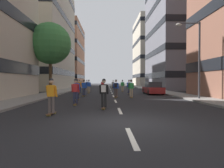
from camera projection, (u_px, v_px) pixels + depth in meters
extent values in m
plane|color=black|center=(111.00, 90.00, 33.55)|extent=(155.33, 155.33, 0.00)
cube|color=gray|center=(71.00, 89.00, 36.57)|extent=(2.58, 71.19, 0.14)
cube|color=gray|center=(149.00, 89.00, 36.99)|extent=(2.58, 71.19, 0.14)
cube|color=silver|center=(131.00, 137.00, 5.68)|extent=(0.16, 2.20, 0.01)
cube|color=silver|center=(120.00, 111.00, 10.67)|extent=(0.16, 2.20, 0.01)
cube|color=silver|center=(116.00, 101.00, 15.67)|extent=(0.16, 2.20, 0.01)
cube|color=silver|center=(113.00, 96.00, 20.67)|extent=(0.16, 2.20, 0.01)
cube|color=silver|center=(112.00, 93.00, 25.67)|extent=(0.16, 2.20, 0.01)
cube|color=silver|center=(111.00, 91.00, 30.66)|extent=(0.16, 2.20, 0.01)
cube|color=silver|center=(110.00, 90.00, 35.66)|extent=(0.16, 2.20, 0.01)
cube|color=silver|center=(110.00, 89.00, 40.66)|extent=(0.16, 2.20, 0.01)
cube|color=silver|center=(110.00, 88.00, 45.66)|extent=(0.16, 2.20, 0.01)
cube|color=silver|center=(109.00, 87.00, 50.65)|extent=(0.16, 2.20, 0.01)
cube|color=silver|center=(109.00, 86.00, 55.65)|extent=(0.16, 2.20, 0.01)
cube|color=silver|center=(109.00, 86.00, 60.65)|extent=(0.16, 2.20, 0.01)
cube|color=silver|center=(109.00, 86.00, 65.64)|extent=(0.16, 2.20, 0.01)
cube|color=#B2A893|center=(24.00, 35.00, 38.53)|extent=(16.75, 20.23, 21.36)
cube|color=black|center=(24.00, 73.00, 38.66)|extent=(16.87, 20.35, 1.10)
cube|color=black|center=(24.00, 46.00, 38.57)|extent=(16.87, 20.35, 1.10)
cube|color=black|center=(24.00, 19.00, 38.47)|extent=(16.87, 20.35, 1.10)
cube|color=#9E6B51|center=(55.00, 56.00, 61.55)|extent=(16.75, 18.69, 19.22)
cube|color=black|center=(55.00, 77.00, 61.67)|extent=(16.87, 18.81, 1.10)
cube|color=black|center=(55.00, 62.00, 61.58)|extent=(16.87, 18.81, 1.10)
cube|color=black|center=(55.00, 46.00, 61.50)|extent=(16.87, 18.81, 1.10)
cube|color=black|center=(55.00, 31.00, 61.42)|extent=(16.87, 18.81, 1.10)
cube|color=slate|center=(194.00, 33.00, 39.49)|extent=(16.75, 16.38, 22.54)
cube|color=black|center=(194.00, 76.00, 39.64)|extent=(16.87, 16.50, 1.10)
cube|color=black|center=(194.00, 53.00, 39.56)|extent=(16.87, 16.50, 1.10)
cube|color=black|center=(194.00, 31.00, 39.48)|extent=(16.87, 16.50, 1.10)
cube|color=black|center=(194.00, 9.00, 39.40)|extent=(16.87, 16.50, 1.10)
cube|color=#BCB29E|center=(162.00, 53.00, 62.50)|extent=(16.75, 16.15, 21.04)
cube|color=black|center=(162.00, 76.00, 62.63)|extent=(16.87, 16.27, 1.10)
cube|color=black|center=(162.00, 60.00, 62.54)|extent=(16.87, 16.27, 1.10)
cube|color=black|center=(162.00, 43.00, 62.45)|extent=(16.87, 16.27, 1.10)
cube|color=black|center=(162.00, 27.00, 62.36)|extent=(16.87, 16.27, 1.10)
cube|color=maroon|center=(153.00, 90.00, 23.85)|extent=(1.80, 4.40, 0.70)
cube|color=#2D3338|center=(153.00, 84.00, 23.68)|extent=(1.60, 2.10, 0.64)
cylinder|color=black|center=(144.00, 91.00, 25.28)|extent=(0.22, 0.64, 0.64)
cylinder|color=black|center=(156.00, 91.00, 25.32)|extent=(0.22, 0.64, 0.64)
cylinder|color=black|center=(149.00, 92.00, 22.38)|extent=(0.22, 0.64, 0.64)
cylinder|color=black|center=(163.00, 92.00, 22.42)|extent=(0.22, 0.64, 0.64)
cylinder|color=#4C3823|center=(50.00, 76.00, 23.29)|extent=(0.36, 0.36, 4.23)
sphere|color=#387A3D|center=(50.00, 44.00, 23.23)|extent=(4.93, 4.93, 4.93)
cylinder|color=#3F3F44|center=(199.00, 60.00, 16.56)|extent=(0.16, 0.16, 6.50)
cylinder|color=#3F3F44|center=(189.00, 23.00, 16.48)|extent=(1.80, 0.10, 0.10)
ellipsoid|color=silver|center=(179.00, 25.00, 16.46)|extent=(0.50, 0.30, 0.24)
cube|color=brown|center=(75.00, 104.00, 13.25)|extent=(0.26, 0.91, 0.02)
cylinder|color=#D8BF4C|center=(76.00, 104.00, 13.57)|extent=(0.18, 0.08, 0.07)
cylinder|color=#D8BF4C|center=(75.00, 105.00, 12.93)|extent=(0.18, 0.08, 0.07)
cylinder|color=#2D334C|center=(74.00, 98.00, 13.24)|extent=(0.15, 0.15, 0.80)
cylinder|color=#2D334C|center=(77.00, 98.00, 13.25)|extent=(0.15, 0.15, 0.80)
cube|color=red|center=(75.00, 88.00, 13.23)|extent=(0.33, 0.22, 0.55)
cylinder|color=red|center=(72.00, 88.00, 13.26)|extent=(0.11, 0.23, 0.55)
cylinder|color=red|center=(79.00, 88.00, 13.30)|extent=(0.11, 0.23, 0.55)
sphere|color=beige|center=(75.00, 81.00, 13.24)|extent=(0.22, 0.22, 0.22)
sphere|color=black|center=(75.00, 80.00, 13.24)|extent=(0.21, 0.21, 0.21)
cube|color=brown|center=(113.00, 88.00, 39.61)|extent=(0.41, 0.92, 0.02)
cylinder|color=#D8BF4C|center=(113.00, 89.00, 39.92)|extent=(0.19, 0.11, 0.07)
cylinder|color=#D8BF4C|center=(114.00, 89.00, 39.30)|extent=(0.19, 0.11, 0.07)
cylinder|color=black|center=(113.00, 86.00, 39.58)|extent=(0.17, 0.17, 0.80)
cylinder|color=black|center=(114.00, 86.00, 39.62)|extent=(0.17, 0.17, 0.80)
cube|color=white|center=(113.00, 83.00, 39.59)|extent=(0.36, 0.27, 0.55)
cylinder|color=white|center=(112.00, 83.00, 39.58)|extent=(0.14, 0.24, 0.55)
cylinder|color=white|center=(114.00, 83.00, 39.70)|extent=(0.14, 0.24, 0.55)
sphere|color=beige|center=(113.00, 81.00, 39.60)|extent=(0.22, 0.22, 0.22)
sphere|color=black|center=(113.00, 81.00, 39.60)|extent=(0.21, 0.21, 0.21)
cube|color=brown|center=(104.00, 108.00, 11.36)|extent=(0.29, 0.92, 0.02)
cylinder|color=#D8BF4C|center=(104.00, 108.00, 11.68)|extent=(0.19, 0.09, 0.07)
cylinder|color=#D8BF4C|center=(103.00, 109.00, 11.05)|extent=(0.19, 0.09, 0.07)
cylinder|color=black|center=(102.00, 101.00, 11.36)|extent=(0.15, 0.15, 0.80)
cylinder|color=black|center=(105.00, 101.00, 11.35)|extent=(0.15, 0.15, 0.80)
cube|color=black|center=(104.00, 89.00, 11.35)|extent=(0.34, 0.23, 0.55)
cylinder|color=black|center=(100.00, 89.00, 11.41)|extent=(0.11, 0.24, 0.55)
cylinder|color=black|center=(108.00, 89.00, 11.38)|extent=(0.11, 0.24, 0.55)
sphere|color=tan|center=(104.00, 81.00, 11.36)|extent=(0.22, 0.22, 0.22)
sphere|color=black|center=(104.00, 80.00, 11.36)|extent=(0.21, 0.21, 0.21)
cube|color=beige|center=(103.00, 89.00, 11.17)|extent=(0.27, 0.18, 0.40)
cube|color=brown|center=(80.00, 93.00, 24.74)|extent=(0.25, 0.91, 0.02)
cylinder|color=#D8BF4C|center=(80.00, 93.00, 25.05)|extent=(0.18, 0.08, 0.07)
cylinder|color=#D8BF4C|center=(80.00, 94.00, 24.42)|extent=(0.18, 0.08, 0.07)
cylinder|color=#2D334C|center=(79.00, 90.00, 24.72)|extent=(0.15, 0.15, 0.80)
cylinder|color=#2D334C|center=(80.00, 90.00, 24.74)|extent=(0.15, 0.15, 0.80)
cube|color=orange|center=(80.00, 84.00, 24.72)|extent=(0.33, 0.22, 0.55)
cylinder|color=orange|center=(78.00, 85.00, 24.75)|extent=(0.10, 0.23, 0.55)
cylinder|color=orange|center=(81.00, 85.00, 24.79)|extent=(0.10, 0.23, 0.55)
sphere|color=beige|center=(80.00, 81.00, 24.73)|extent=(0.22, 0.22, 0.22)
sphere|color=black|center=(80.00, 81.00, 24.73)|extent=(0.21, 0.21, 0.21)
cube|color=brown|center=(84.00, 96.00, 20.56)|extent=(0.40, 0.92, 0.02)
cylinder|color=#D8BF4C|center=(85.00, 96.00, 20.88)|extent=(0.19, 0.11, 0.07)
cylinder|color=#D8BF4C|center=(83.00, 96.00, 20.25)|extent=(0.19, 0.11, 0.07)
cylinder|color=#2D334C|center=(83.00, 92.00, 20.57)|extent=(0.17, 0.17, 0.80)
cylinder|color=#2D334C|center=(85.00, 92.00, 20.54)|extent=(0.17, 0.17, 0.80)
cube|color=blue|center=(84.00, 85.00, 20.54)|extent=(0.36, 0.27, 0.55)
cylinder|color=blue|center=(82.00, 86.00, 20.64)|extent=(0.14, 0.24, 0.55)
cylinder|color=blue|center=(86.00, 86.00, 20.55)|extent=(0.14, 0.24, 0.55)
sphere|color=#997051|center=(84.00, 81.00, 20.56)|extent=(0.22, 0.22, 0.22)
sphere|color=black|center=(84.00, 80.00, 20.56)|extent=(0.21, 0.21, 0.21)
cube|color=brown|center=(87.00, 90.00, 33.98)|extent=(0.40, 0.92, 0.02)
cylinder|color=#D8BF4C|center=(87.00, 90.00, 34.29)|extent=(0.19, 0.11, 0.07)
cylinder|color=#D8BF4C|center=(87.00, 90.00, 33.68)|extent=(0.19, 0.11, 0.07)
cylinder|color=tan|center=(86.00, 87.00, 33.95)|extent=(0.17, 0.17, 0.80)
cylinder|color=tan|center=(87.00, 87.00, 34.00)|extent=(0.17, 0.17, 0.80)
cube|color=blue|center=(87.00, 83.00, 33.97)|extent=(0.36, 0.27, 0.55)
cylinder|color=blue|center=(86.00, 84.00, 33.96)|extent=(0.14, 0.24, 0.55)
cylinder|color=blue|center=(88.00, 84.00, 34.07)|extent=(0.14, 0.24, 0.55)
sphere|color=tan|center=(87.00, 81.00, 33.98)|extent=(0.22, 0.22, 0.22)
sphere|color=black|center=(87.00, 81.00, 33.98)|extent=(0.21, 0.21, 0.21)
cube|color=black|center=(87.00, 83.00, 33.79)|extent=(0.29, 0.22, 0.40)
cube|color=brown|center=(102.00, 90.00, 32.73)|extent=(0.28, 0.91, 0.02)
cylinder|color=#D8BF4C|center=(102.00, 90.00, 33.04)|extent=(0.19, 0.09, 0.07)
cylinder|color=#D8BF4C|center=(103.00, 90.00, 32.41)|extent=(0.19, 0.09, 0.07)
cylinder|color=#594C47|center=(102.00, 88.00, 32.71)|extent=(0.15, 0.15, 0.80)
cylinder|color=#594C47|center=(103.00, 88.00, 32.73)|extent=(0.15, 0.15, 0.80)
cube|color=red|center=(102.00, 84.00, 32.71)|extent=(0.34, 0.23, 0.55)
cylinder|color=red|center=(101.00, 84.00, 32.73)|extent=(0.11, 0.24, 0.55)
cylinder|color=red|center=(104.00, 84.00, 32.78)|extent=(0.11, 0.24, 0.55)
sphere|color=#997051|center=(102.00, 81.00, 32.72)|extent=(0.22, 0.22, 0.22)
sphere|color=black|center=(102.00, 81.00, 32.72)|extent=(0.21, 0.21, 0.21)
cube|color=brown|center=(131.00, 97.00, 18.87)|extent=(0.22, 0.90, 0.02)
cylinder|color=#D8BF4C|center=(131.00, 97.00, 19.20)|extent=(0.18, 0.07, 0.07)
cylinder|color=#D8BF4C|center=(131.00, 98.00, 18.56)|extent=(0.18, 0.07, 0.07)
cylinder|color=tan|center=(130.00, 93.00, 18.87)|extent=(0.14, 0.14, 0.80)
cylinder|color=tan|center=(132.00, 93.00, 18.87)|extent=(0.14, 0.14, 0.80)
cube|color=green|center=(131.00, 86.00, 18.86)|extent=(0.32, 0.21, 0.55)
cylinder|color=green|center=(129.00, 86.00, 18.90)|extent=(0.09, 0.23, 0.55)
cylinder|color=green|center=(133.00, 86.00, 18.91)|extent=(0.09, 0.23, 0.55)
sphere|color=#997051|center=(131.00, 81.00, 18.87)|extent=(0.22, 0.22, 0.22)
sphere|color=black|center=(131.00, 80.00, 18.87)|extent=(0.21, 0.21, 0.21)
cube|color=brown|center=(122.00, 91.00, 29.37)|extent=(0.34, 0.92, 0.02)
cylinder|color=#D8BF4C|center=(123.00, 91.00, 29.69)|extent=(0.19, 0.10, 0.07)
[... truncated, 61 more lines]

